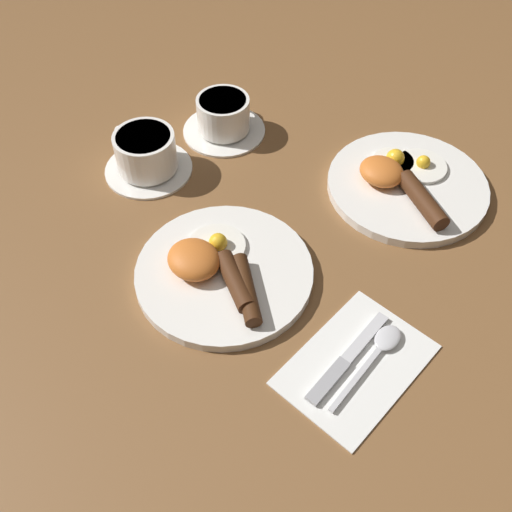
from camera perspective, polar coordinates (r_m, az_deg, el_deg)
name	(u,v)px	position (r m, az deg, el deg)	size (l,w,h in m)	color
ground_plane	(224,276)	(0.85, -3.02, -1.92)	(3.00, 3.00, 0.00)	brown
breakfast_plate_near	(221,271)	(0.84, -3.35, -1.40)	(0.25, 0.25, 0.05)	white
breakfast_plate_far	(405,183)	(0.99, 14.03, 6.75)	(0.25, 0.25, 0.05)	white
teacup_near	(146,154)	(0.99, -10.45, 9.49)	(0.14, 0.14, 0.07)	white
teacup_far	(224,117)	(1.06, -3.11, 13.06)	(0.14, 0.14, 0.07)	white
napkin	(356,364)	(0.78, 9.50, -10.12)	(0.13, 0.19, 0.01)	white
knife	(345,362)	(0.77, 8.43, -9.92)	(0.03, 0.16, 0.01)	silver
spoon	(380,347)	(0.79, 11.76, -8.50)	(0.03, 0.16, 0.01)	silver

